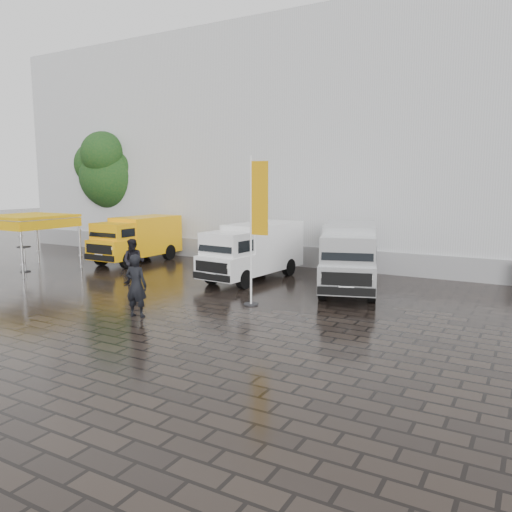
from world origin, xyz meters
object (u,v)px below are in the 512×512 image
(person_front, at_px, (136,286))
(van_white, at_px, (253,252))
(flagpole, at_px, (256,223))
(van_yellow, at_px, (137,240))
(person_tent, at_px, (134,262))
(van_silver, at_px, (349,258))
(cocktail_table, at_px, (25,259))
(canopy_tent, at_px, (27,218))

(person_front, bearing_deg, van_white, -101.39)
(van_white, xyz_separation_m, flagpole, (2.31, -3.82, 1.58))
(van_yellow, relative_size, person_tent, 2.72)
(van_yellow, xyz_separation_m, person_front, (7.26, -7.85, -0.18))
(van_silver, bearing_deg, flagpole, -133.71)
(van_silver, xyz_separation_m, flagpole, (-1.87, -3.83, 1.51))
(cocktail_table, bearing_deg, van_white, 19.47)
(van_white, distance_m, van_silver, 4.18)
(person_tent, bearing_deg, van_white, 15.96)
(van_white, bearing_deg, flagpole, -53.60)
(van_silver, bearing_deg, person_front, -140.10)
(van_white, relative_size, canopy_tent, 1.63)
(person_front, bearing_deg, person_tent, -56.08)
(van_yellow, relative_size, van_white, 0.93)
(van_yellow, xyz_separation_m, canopy_tent, (-2.76, -4.16, 1.26))
(canopy_tent, distance_m, flagpole, 12.51)
(flagpole, distance_m, cocktail_table, 12.50)
(cocktail_table, distance_m, person_tent, 6.36)
(person_front, bearing_deg, flagpole, -139.52)
(canopy_tent, height_order, flagpole, flagpole)
(van_yellow, relative_size, person_front, 2.58)
(canopy_tent, distance_m, person_front, 10.77)
(canopy_tent, xyz_separation_m, cocktail_table, (0.17, -0.40, -1.83))
(van_white, distance_m, person_front, 6.83)
(van_white, bearing_deg, person_front, -86.02)
(van_yellow, height_order, van_silver, van_silver)
(van_silver, bearing_deg, van_yellow, 157.27)
(van_white, distance_m, cocktail_table, 10.62)
(canopy_tent, distance_m, cocktail_table, 1.88)
(van_white, relative_size, person_front, 2.78)
(van_yellow, bearing_deg, person_tent, -48.25)
(van_silver, height_order, canopy_tent, canopy_tent)
(cocktail_table, xyz_separation_m, person_tent, (6.35, 0.33, 0.34))
(flagpole, bearing_deg, person_tent, 174.06)
(van_yellow, relative_size, van_silver, 0.87)
(canopy_tent, height_order, person_tent, canopy_tent)
(van_silver, height_order, cocktail_table, van_silver)
(van_yellow, distance_m, canopy_tent, 5.15)
(van_white, bearing_deg, van_silver, 5.38)
(cocktail_table, height_order, person_tent, person_tent)
(van_yellow, bearing_deg, person_front, -47.13)
(flagpole, bearing_deg, canopy_tent, 176.85)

